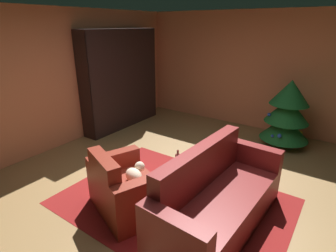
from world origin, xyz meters
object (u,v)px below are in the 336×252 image
(bookshelf_unit, at_px, (125,80))
(book_stack_on_table, at_px, (188,170))
(decorated_tree, at_px, (287,113))
(bottle_on_table, at_px, (178,160))
(armchair_red, at_px, (126,189))
(coffee_table, at_px, (183,176))
(couch_red, at_px, (217,201))

(bookshelf_unit, bearing_deg, book_stack_on_table, -32.79)
(decorated_tree, bearing_deg, bottle_on_table, -108.46)
(armchair_red, xyz_separation_m, coffee_table, (0.50, 0.58, 0.07))
(bookshelf_unit, height_order, bottle_on_table, bookshelf_unit)
(armchair_red, relative_size, couch_red, 0.58)
(book_stack_on_table, xyz_separation_m, decorated_tree, (0.63, 2.60, 0.21))
(bottle_on_table, bearing_deg, armchair_red, -116.32)
(couch_red, height_order, book_stack_on_table, couch_red)
(armchair_red, distance_m, coffee_table, 0.77)
(coffee_table, relative_size, bottle_on_table, 2.64)
(bookshelf_unit, relative_size, armchair_red, 1.85)
(coffee_table, bearing_deg, armchair_red, -130.37)
(book_stack_on_table, relative_size, bottle_on_table, 0.81)
(coffee_table, distance_m, book_stack_on_table, 0.12)
(bookshelf_unit, xyz_separation_m, book_stack_on_table, (2.75, -1.77, -0.58))
(coffee_table, xyz_separation_m, bottle_on_table, (-0.15, 0.11, 0.14))
(coffee_table, distance_m, bottle_on_table, 0.23)
(bookshelf_unit, relative_size, couch_red, 1.07)
(bookshelf_unit, height_order, coffee_table, bookshelf_unit)
(bookshelf_unit, distance_m, decorated_tree, 3.50)
(decorated_tree, bearing_deg, bookshelf_unit, -166.20)
(bottle_on_table, bearing_deg, decorated_tree, 71.54)
(bookshelf_unit, relative_size, bottle_on_table, 8.43)
(bottle_on_table, height_order, decorated_tree, decorated_tree)
(couch_red, bearing_deg, book_stack_on_table, 159.04)
(coffee_table, bearing_deg, couch_red, -16.05)
(coffee_table, distance_m, decorated_tree, 2.74)
(coffee_table, relative_size, decorated_tree, 0.52)
(book_stack_on_table, height_order, decorated_tree, decorated_tree)
(armchair_red, height_order, decorated_tree, decorated_tree)
(armchair_red, xyz_separation_m, couch_red, (1.07, 0.42, 0.02))
(armchair_red, xyz_separation_m, book_stack_on_table, (0.55, 0.62, 0.17))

